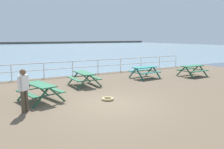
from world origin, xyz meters
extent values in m
cube|color=brown|center=(0.00, 0.00, -0.10)|extent=(30.00, 24.00, 0.20)
cube|color=gray|center=(0.00, 52.75, 0.00)|extent=(142.00, 90.00, 0.01)
cube|color=white|center=(0.00, 7.75, 1.05)|extent=(23.00, 0.06, 0.06)
cube|color=white|center=(0.00, 7.75, 0.58)|extent=(23.00, 0.05, 0.05)
cylinder|color=white|center=(-3.14, 7.75, 0.53)|extent=(0.07, 0.07, 1.05)
cylinder|color=white|center=(-1.05, 7.75, 0.53)|extent=(0.07, 0.07, 1.05)
cylinder|color=white|center=(1.05, 7.75, 0.53)|extent=(0.07, 0.07, 1.05)
cylinder|color=white|center=(3.14, 7.75, 0.53)|extent=(0.07, 0.07, 1.05)
cylinder|color=white|center=(5.23, 7.75, 0.53)|extent=(0.07, 0.07, 1.05)
cylinder|color=white|center=(7.32, 7.75, 0.53)|extent=(0.07, 0.07, 1.05)
cylinder|color=white|center=(9.41, 7.75, 0.53)|extent=(0.07, 0.07, 1.05)
cylinder|color=white|center=(11.50, 7.75, 0.53)|extent=(0.07, 0.07, 1.05)
cube|color=#286B47|center=(-2.50, 1.93, 0.75)|extent=(1.13, 1.92, 0.05)
cube|color=#286B47|center=(-3.10, 1.77, 0.45)|extent=(0.71, 1.81, 0.04)
cube|color=#286B47|center=(-1.90, 2.09, 0.45)|extent=(0.71, 1.81, 0.04)
cube|color=#1E5035|center=(-3.06, 2.59, 0.38)|extent=(0.79, 0.28, 0.79)
cube|color=#1E5035|center=(-2.34, 2.78, 0.38)|extent=(0.79, 0.28, 0.79)
cube|color=#1E5035|center=(-2.70, 2.69, 0.42)|extent=(1.47, 0.44, 0.04)
cube|color=#1E5035|center=(-2.67, 1.08, 0.38)|extent=(0.79, 0.28, 0.79)
cube|color=#1E5035|center=(-1.95, 1.27, 0.38)|extent=(0.79, 0.28, 0.79)
cube|color=#1E5035|center=(-2.31, 1.18, 0.42)|extent=(1.47, 0.44, 0.04)
cube|color=#286B47|center=(0.46, 4.07, 0.75)|extent=(0.72, 1.81, 0.05)
cube|color=#286B47|center=(-0.16, 4.07, 0.45)|extent=(0.28, 1.80, 0.04)
cube|color=#286B47|center=(1.08, 4.08, 0.45)|extent=(0.28, 1.80, 0.04)
cube|color=#1E5035|center=(0.08, 4.85, 0.38)|extent=(0.79, 0.09, 0.79)
cube|color=#1E5035|center=(0.83, 4.86, 0.38)|extent=(0.79, 0.09, 0.79)
cube|color=#1E5035|center=(0.46, 4.85, 0.42)|extent=(1.50, 0.07, 0.04)
cube|color=#1E5035|center=(0.10, 3.29, 0.38)|extent=(0.79, 0.09, 0.79)
cube|color=#1E5035|center=(0.85, 3.30, 0.38)|extent=(0.79, 0.09, 0.79)
cube|color=#1E5035|center=(0.47, 3.29, 0.42)|extent=(1.50, 0.07, 0.04)
cube|color=#1E7A70|center=(5.12, 4.32, 0.75)|extent=(1.85, 0.84, 0.05)
cube|color=#1E7A70|center=(5.07, 4.94, 0.45)|extent=(1.81, 0.40, 0.04)
cube|color=#1E7A70|center=(5.17, 3.71, 0.45)|extent=(1.81, 0.40, 0.04)
cube|color=#165B54|center=(5.86, 4.76, 0.38)|extent=(0.14, 0.80, 0.79)
cube|color=#165B54|center=(5.92, 4.01, 0.38)|extent=(0.14, 0.80, 0.79)
cube|color=#165B54|center=(5.89, 4.39, 0.42)|extent=(0.18, 1.50, 0.04)
cube|color=#165B54|center=(4.31, 4.64, 0.38)|extent=(0.14, 0.80, 0.79)
cube|color=#165B54|center=(4.37, 3.89, 0.38)|extent=(0.14, 0.80, 0.79)
cube|color=#165B54|center=(4.34, 4.26, 0.42)|extent=(0.18, 1.50, 0.04)
cube|color=#286B47|center=(8.62, 3.23, 0.75)|extent=(1.84, 0.81, 0.05)
cube|color=#286B47|center=(8.58, 3.84, 0.45)|extent=(1.81, 0.37, 0.04)
cube|color=#286B47|center=(8.65, 2.61, 0.45)|extent=(1.81, 0.37, 0.04)
cube|color=#1E5035|center=(9.37, 3.65, 0.38)|extent=(0.13, 0.80, 0.79)
cube|color=#1E5035|center=(9.42, 2.90, 0.38)|extent=(0.13, 0.80, 0.79)
cube|color=#1E5035|center=(9.39, 3.28, 0.42)|extent=(0.15, 1.50, 0.04)
cube|color=#1E5035|center=(7.81, 3.55, 0.38)|extent=(0.13, 0.80, 0.79)
cube|color=#1E5035|center=(7.86, 2.80, 0.38)|extent=(0.13, 0.80, 0.79)
cube|color=#1E5035|center=(7.84, 3.18, 0.42)|extent=(0.15, 1.50, 0.04)
cylinder|color=#4C4233|center=(-3.29, 0.73, 0.42)|extent=(0.14, 0.14, 0.85)
cylinder|color=#4C4233|center=(-3.43, 0.62, 0.42)|extent=(0.14, 0.14, 0.85)
cube|color=white|center=(-3.36, 0.68, 1.14)|extent=(0.40, 0.38, 0.58)
cylinder|color=white|center=(-3.19, 0.82, 1.17)|extent=(0.09, 0.09, 0.52)
cylinder|color=white|center=(-3.53, 0.54, 1.17)|extent=(0.09, 0.09, 0.52)
sphere|color=brown|center=(-3.36, 0.68, 1.54)|extent=(0.23, 0.23, 0.23)
torus|color=tan|center=(0.18, 0.61, 0.06)|extent=(0.55, 0.55, 0.11)
camera|label=1|loc=(-4.51, -8.14, 2.82)|focal=36.15mm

